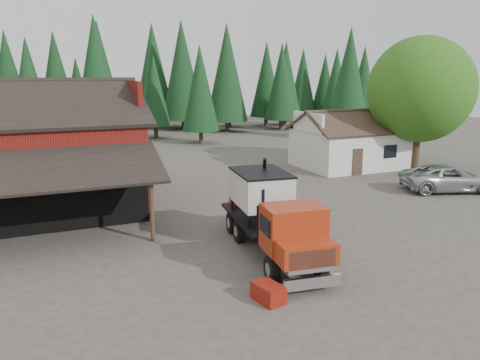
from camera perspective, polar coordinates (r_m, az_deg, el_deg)
name	(u,v)px	position (r m, az deg, el deg)	size (l,w,h in m)	color
ground	(284,238)	(21.70, 5.43, -7.10)	(120.00, 120.00, 0.00)	#454036
red_barn	(21,162)	(28.20, -25.13, 2.04)	(12.80, 13.63, 7.18)	maroon
farmhouse	(350,146)	(38.82, 13.28, 4.03)	(8.60, 6.42, 4.65)	silver
deciduous_tree	(421,93)	(38.71, 21.16, 9.81)	(8.00, 8.00, 10.20)	#382619
conifer_backdrop	(126,133)	(61.13, -13.73, 5.53)	(76.00, 16.00, 16.00)	#10321C
near_pine_b	(200,88)	(50.45, -4.88, 11.10)	(3.96, 3.96, 10.40)	#382619
near_pine_c	(349,78)	(54.21, 13.16, 11.99)	(4.84, 4.84, 12.40)	#382619
near_pine_d	(97,74)	(52.20, -17.08, 12.30)	(5.28, 5.28, 13.40)	#382619
feed_truck	(272,213)	(19.46, 3.89, -4.02)	(3.19, 8.47, 3.73)	black
silver_car	(449,178)	(32.86, 24.14, 0.21)	(2.76, 5.99, 1.66)	#B2B5BB
equip_box	(268,293)	(15.93, 3.47, -13.56)	(0.70, 1.10, 0.60)	maroon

